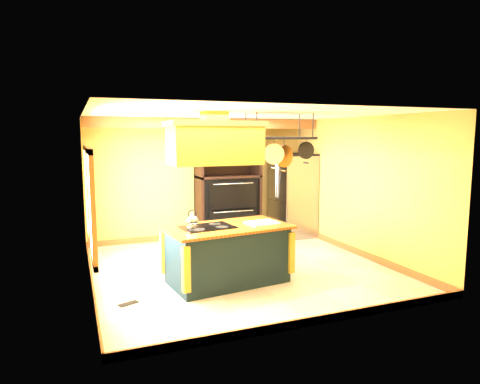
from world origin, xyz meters
TOP-DOWN VIEW (x-y plane):
  - floor at (0.00, 0.00)m, footprint 5.00×5.00m
  - ceiling at (0.00, 0.00)m, footprint 5.00×5.00m
  - wall_back at (0.00, 2.50)m, footprint 5.00×0.02m
  - wall_front at (0.00, -2.50)m, footprint 5.00×0.02m
  - wall_left at (-2.50, 0.00)m, footprint 0.02×5.00m
  - wall_right at (2.50, 0.00)m, footprint 0.02×5.00m
  - ceiling_beam at (0.00, 1.70)m, footprint 5.00×0.15m
  - window_near at (-2.47, -0.80)m, footprint 0.06×1.06m
  - window_far at (-2.47, 0.60)m, footprint 0.06×1.06m
  - kitchen_island at (-0.45, -0.59)m, footprint 2.06×1.31m
  - range_hood at (-0.65, -0.60)m, footprint 1.45×0.82m
  - pot_rack at (0.46, -0.59)m, footprint 1.16×0.55m
  - refrigerator at (2.07, 1.90)m, footprint 0.82×0.96m
  - hutch at (0.57, 2.23)m, footprint 1.43×0.64m
  - floor_register at (-2.05, -0.94)m, footprint 0.30×0.21m

SIDE VIEW (x-z plane):
  - floor at x=0.00m, z-range 0.00..0.00m
  - floor_register at x=-2.05m, z-range 0.00..0.01m
  - kitchen_island at x=-0.45m, z-range -0.09..1.02m
  - refrigerator at x=2.07m, z-range -0.02..1.86m
  - hutch at x=0.57m, z-range -0.31..2.22m
  - wall_back at x=0.00m, z-range 0.00..2.70m
  - wall_front at x=0.00m, z-range 0.00..2.70m
  - wall_left at x=-2.50m, z-range 0.00..2.70m
  - wall_right at x=2.50m, z-range 0.00..2.70m
  - window_near at x=-2.47m, z-range 0.62..2.18m
  - window_far at x=-2.47m, z-range 0.62..2.18m
  - pot_rack at x=0.46m, z-range 1.77..2.65m
  - range_hood at x=-0.65m, z-range 1.85..2.65m
  - ceiling_beam at x=0.00m, z-range 2.49..2.69m
  - ceiling at x=0.00m, z-range 2.70..2.70m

